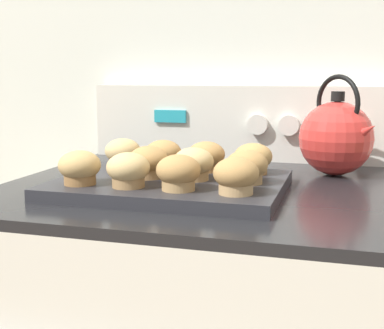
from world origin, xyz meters
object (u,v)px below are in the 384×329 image
Objects in this scene: muffin_r0_c3 at (236,176)px; muffin_r1_c3 at (247,167)px; muffin_r0_c0 at (80,168)px; muffin_r2_c3 at (253,159)px; muffin_r1_c1 at (148,162)px; tea_kettle at (337,137)px; muffin_r2_c1 at (163,155)px; muffin_r0_c2 at (180,173)px; muffin_r1_c2 at (195,164)px; muffin_r2_c2 at (207,157)px; muffin_pan at (171,185)px; muffin_r0_c1 at (128,170)px; muffin_r2_c0 at (123,153)px.

muffin_r1_c3 is at bearing 89.18° from muffin_r0_c3.
muffin_r2_c3 is (0.27, 0.18, 0.00)m from muffin_r0_c0.
tea_kettle reaches higher than muffin_r1_c1.
muffin_r0_c0 and muffin_r2_c3 have the same top height.
tea_kettle reaches higher than muffin_r2_c1.
muffin_r0_c2 and muffin_r1_c2 have the same top height.
tea_kettle is (0.15, 0.15, 0.03)m from muffin_r2_c3.
muffin_r2_c1 is at bearing 135.45° from muffin_r0_c3.
muffin_r0_c2 is 0.18m from muffin_r2_c2.
muffin_r0_c2 is at bearing -62.94° from muffin_r2_c1.
muffin_r1_c2 and muffin_r1_c3 have the same top height.
muffin_r1_c1 is at bearing 135.81° from muffin_r0_c2.
muffin_pan is 5.54× the size of muffin_r1_c2.
muffin_r2_c3 is (0.17, 0.09, 0.00)m from muffin_r1_c1.
muffin_r0_c2 and muffin_r2_c1 have the same top height.
muffin_r0_c0 is at bearing -179.02° from muffin_r0_c1.
muffin_r0_c0 and muffin_r0_c1 have the same top height.
muffin_r2_c2 is at bearing 90.85° from muffin_r0_c2.
muffin_r0_c1 is at bearing -155.06° from muffin_r1_c3.
muffin_r2_c3 is at bearing -0.09° from muffin_r2_c1.
muffin_r0_c3 and muffin_r2_c1 have the same top height.
muffin_r0_c3 is 0.32m from muffin_r2_c0.
muffin_r0_c1 is at bearing -92.25° from muffin_r1_c1.
muffin_r1_c2 is at bearing -88.40° from muffin_r2_c2.
muffin_r2_c1 is (-0.00, 0.09, 0.00)m from muffin_r1_c1.
muffin_r0_c2 is 1.00× the size of muffin_r2_c3.
muffin_r0_c2 is at bearing -89.15° from muffin_r2_c2.
muffin_r1_c2 is at bearing 135.58° from muffin_r0_c3.
muffin_r1_c1 is 0.18m from muffin_r1_c3.
muffin_r1_c3 is 0.29m from tea_kettle.
muffin_r0_c3 and muffin_r2_c2 have the same top height.
muffin_r0_c2 is 0.25m from muffin_r2_c0.
muffin_r0_c1 is 1.00× the size of muffin_r1_c3.
muffin_r2_c0 is at bearing 115.95° from muffin_r0_c1.
muffin_r0_c0 is 0.09m from muffin_r0_c1.
muffin_r1_c3 is at bearing 0.08° from muffin_r1_c1.
muffin_r0_c1 is 1.00× the size of muffin_r2_c1.
muffin_r1_c2 and muffin_r2_c2 have the same top height.
muffin_r0_c0 is 0.20m from muffin_r2_c1.
muffin_r0_c1 is at bearing -117.37° from muffin_pan.
muffin_pan is 5.54× the size of muffin_r0_c2.
muffin_r1_c3 is at bearing -86.88° from muffin_r2_c3.
tea_kettle is at bearing 20.15° from muffin_r2_c0.
muffin_r0_c3 is 0.20m from muffin_r1_c1.
muffin_pan is 0.17m from muffin_r0_c3.
muffin_r0_c3 reaches higher than muffin_pan.
muffin_r1_c1 reaches higher than muffin_pan.
muffin_r1_c2 is 0.35× the size of tea_kettle.
tea_kettle is at bearing 37.39° from muffin_r1_c1.
muffin_r1_c1 and muffin_r1_c2 have the same top height.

